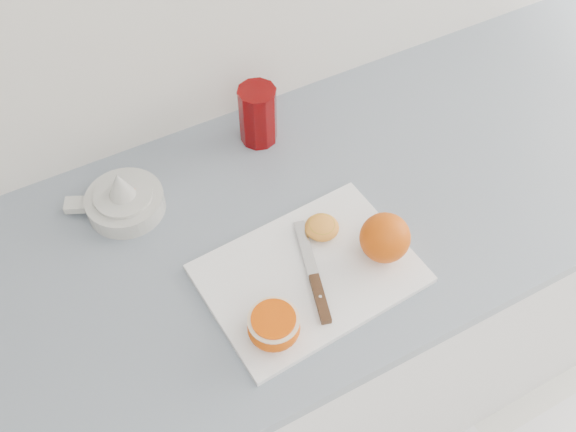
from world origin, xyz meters
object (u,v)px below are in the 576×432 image
at_px(counter, 266,344).
at_px(half_orange, 274,326).
at_px(red_tumbler, 258,117).
at_px(cutting_board, 309,274).
at_px(citrus_juicer, 124,200).

relative_size(counter, half_orange, 29.42).
height_order(half_orange, red_tumbler, red_tumbler).
height_order(cutting_board, half_orange, half_orange).
bearing_deg(cutting_board, counter, 104.77).
xyz_separation_m(counter, half_orange, (-0.07, -0.20, 0.48)).
bearing_deg(counter, half_orange, -110.29).
bearing_deg(red_tumbler, counter, -116.42).
xyz_separation_m(counter, red_tumbler, (0.10, 0.21, 0.50)).
bearing_deg(red_tumbler, citrus_juicer, -170.68).
bearing_deg(citrus_juicer, red_tumbler, 9.32).
relative_size(half_orange, red_tumbler, 0.67).
xyz_separation_m(counter, citrus_juicer, (-0.19, 0.16, 0.47)).
bearing_deg(citrus_juicer, cutting_board, -51.63).
relative_size(half_orange, citrus_juicer, 0.47).
relative_size(counter, red_tumbler, 19.65).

